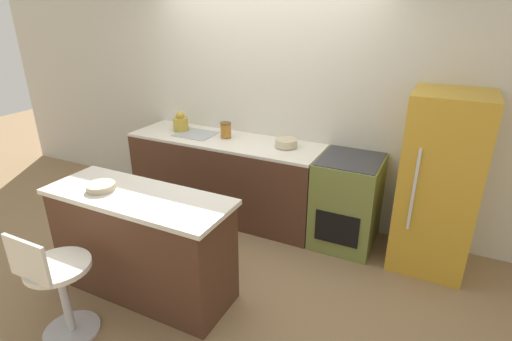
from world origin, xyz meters
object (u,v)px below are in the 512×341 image
Objects in this scene: oven_range at (347,201)px; stool_chair at (58,286)px; kettle at (181,122)px; mixing_bowl at (286,143)px; refrigerator at (439,184)px.

stool_chair is at bearing -124.57° from oven_range.
oven_range reaches higher than stool_chair.
kettle is (-0.52, 2.22, 0.56)m from stool_chair.
mixing_bowl is (0.81, 2.22, 0.51)m from stool_chair.
kettle reaches higher than stool_chair.
kettle is 1.00× the size of mixing_bowl.
refrigerator reaches higher than mixing_bowl.
mixing_bowl is (-0.69, 0.05, 0.50)m from oven_range.
mixing_bowl is at bearing 178.21° from refrigerator.
stool_chair is 4.03× the size of mixing_bowl.
oven_range is 2.10m from kettle.
refrigerator is at bearing 43.60° from stool_chair.
stool_chair is at bearing -76.74° from kettle.
refrigerator reaches higher than stool_chair.
stool_chair is (-1.50, -2.17, -0.01)m from oven_range.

